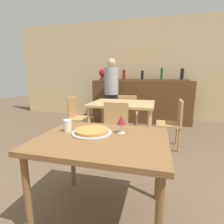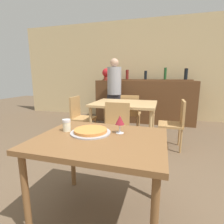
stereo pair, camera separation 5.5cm
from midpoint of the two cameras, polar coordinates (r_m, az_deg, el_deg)
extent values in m
plane|color=brown|center=(1.83, -2.48, -30.73)|extent=(16.00, 16.00, 0.00)
cube|color=#D1B784|center=(5.29, 11.66, 13.19)|extent=(8.00, 0.05, 2.80)
cube|color=brown|center=(1.45, -2.74, -9.04)|extent=(1.05, 0.83, 0.04)
cylinder|color=brown|center=(1.57, -25.28, -23.88)|extent=(0.05, 0.05, 0.70)
cylinder|color=brown|center=(2.07, -11.94, -13.92)|extent=(0.05, 0.05, 0.70)
cylinder|color=brown|center=(1.86, 15.54, -17.19)|extent=(0.05, 0.05, 0.70)
cube|color=tan|center=(3.15, 4.57, 2.73)|extent=(1.12, 0.89, 0.04)
cylinder|color=tan|center=(3.02, -6.40, -5.18)|extent=(0.05, 0.05, 0.73)
cylinder|color=tan|center=(2.81, 12.90, -6.72)|extent=(0.05, 0.05, 0.73)
cylinder|color=tan|center=(3.72, -1.85, -1.90)|extent=(0.05, 0.05, 0.73)
cylinder|color=tan|center=(3.55, 13.66, -2.89)|extent=(0.05, 0.05, 0.73)
cube|color=brown|center=(4.83, 10.76, 3.41)|extent=(2.60, 0.56, 1.12)
cube|color=brown|center=(4.93, 11.17, 10.26)|extent=(2.39, 0.24, 0.03)
cylinder|color=#9999A3|center=(5.12, -0.42, 12.42)|extent=(0.08, 0.08, 0.31)
cylinder|color=maroon|center=(5.00, 5.30, 12.09)|extent=(0.08, 0.08, 0.26)
cylinder|color=black|center=(4.93, 11.23, 11.75)|extent=(0.07, 0.07, 0.23)
cylinder|color=#1E5123|center=(4.91, 17.30, 11.90)|extent=(0.07, 0.07, 0.30)
cylinder|color=black|center=(4.94, 23.30, 11.35)|extent=(0.09, 0.09, 0.28)
cube|color=tan|center=(2.57, 1.29, -6.88)|extent=(0.40, 0.40, 0.04)
cube|color=tan|center=(2.68, 2.31, -1.18)|extent=(0.38, 0.04, 0.41)
cylinder|color=tan|center=(2.55, -3.53, -12.36)|extent=(0.03, 0.03, 0.40)
cylinder|color=tan|center=(2.46, 4.16, -13.25)|extent=(0.03, 0.03, 0.40)
cylinder|color=tan|center=(2.84, -1.20, -9.70)|extent=(0.03, 0.03, 0.40)
cylinder|color=tan|center=(2.77, 5.65, -10.37)|extent=(0.03, 0.03, 0.40)
cube|color=tan|center=(3.89, 6.57, -0.56)|extent=(0.40, 0.40, 0.04)
cube|color=tan|center=(3.67, 6.17, 2.25)|extent=(0.38, 0.04, 0.41)
cylinder|color=tan|center=(4.08, 9.26, -3.21)|extent=(0.03, 0.03, 0.40)
cylinder|color=tan|center=(4.13, 4.57, -2.90)|extent=(0.03, 0.03, 0.40)
cylinder|color=tan|center=(3.75, 8.62, -4.49)|extent=(0.03, 0.03, 0.40)
cylinder|color=tan|center=(3.81, 3.54, -4.14)|extent=(0.03, 0.03, 0.40)
cube|color=tan|center=(3.47, -8.72, -2.11)|extent=(0.40, 0.40, 0.04)
cube|color=tan|center=(3.50, -11.53, 1.63)|extent=(0.04, 0.38, 0.41)
cylinder|color=tan|center=(3.31, -7.15, -6.65)|extent=(0.03, 0.03, 0.40)
cylinder|color=tan|center=(3.61, -5.02, -5.05)|extent=(0.03, 0.03, 0.40)
cylinder|color=tan|center=(3.46, -12.36, -6.06)|extent=(0.03, 0.03, 0.40)
cylinder|color=tan|center=(3.75, -9.90, -4.58)|extent=(0.03, 0.03, 0.40)
cube|color=tan|center=(3.17, 18.99, -3.95)|extent=(0.40, 0.40, 0.04)
cube|color=tan|center=(3.13, 22.58, -0.20)|extent=(0.04, 0.38, 0.41)
cylinder|color=tan|center=(3.39, 15.73, -6.60)|extent=(0.03, 0.03, 0.40)
cylinder|color=tan|center=(3.06, 15.65, -8.55)|extent=(0.03, 0.03, 0.40)
cylinder|color=tan|center=(3.40, 21.50, -6.89)|extent=(0.03, 0.03, 0.40)
cylinder|color=tan|center=(3.08, 22.05, -8.85)|extent=(0.03, 0.03, 0.40)
cylinder|color=#A3A3A8|center=(1.55, -5.98, -6.67)|extent=(0.35, 0.35, 0.01)
cylinder|color=#CC7A38|center=(1.54, -5.99, -6.03)|extent=(0.29, 0.29, 0.02)
cylinder|color=beige|center=(1.63, -13.63, -4.63)|extent=(0.07, 0.07, 0.08)
cylinder|color=silver|center=(1.62, -13.72, -2.78)|extent=(0.07, 0.07, 0.02)
cube|color=#2D2D38|center=(4.41, 1.10, 0.67)|extent=(0.32, 0.18, 0.79)
cylinder|color=#9E9EA3|center=(4.34, 1.14, 10.10)|extent=(0.34, 0.34, 0.66)
sphere|color=tan|center=(4.35, 1.16, 15.79)|extent=(0.20, 0.20, 0.20)
cylinder|color=silver|center=(1.55, 3.58, -6.82)|extent=(0.07, 0.07, 0.00)
cylinder|color=silver|center=(1.53, 3.60, -5.42)|extent=(0.01, 0.01, 0.07)
cone|color=maroon|center=(1.51, 3.64, -2.61)|extent=(0.08, 0.08, 0.08)
cylinder|color=maroon|center=(4.95, -1.44, 10.88)|extent=(0.16, 0.16, 0.10)
sphere|color=red|center=(4.95, -1.45, 12.71)|extent=(0.24, 0.24, 0.24)
camera|label=1|loc=(0.03, -89.19, 0.17)|focal=28.00mm
camera|label=2|loc=(0.03, 90.81, -0.17)|focal=28.00mm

